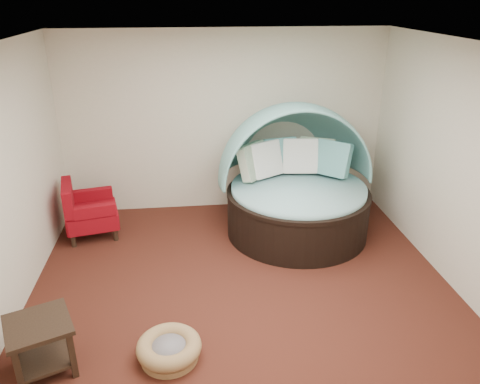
{
  "coord_description": "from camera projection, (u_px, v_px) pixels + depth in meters",
  "views": [
    {
      "loc": [
        -0.58,
        -4.57,
        3.27
      ],
      "look_at": [
        0.02,
        0.6,
        1.03
      ],
      "focal_mm": 35.0,
      "sensor_mm": 36.0,
      "label": 1
    }
  ],
  "objects": [
    {
      "name": "floor",
      "position": [
        244.0,
        292.0,
        5.52
      ],
      "size": [
        5.0,
        5.0,
        0.0
      ],
      "primitive_type": "plane",
      "color": "#4D2116",
      "rests_on": "ground"
    },
    {
      "name": "wall_back",
      "position": [
        224.0,
        122.0,
        7.25
      ],
      "size": [
        5.0,
        0.0,
        5.0
      ],
      "primitive_type": "plane",
      "rotation": [
        1.57,
        0.0,
        0.0
      ],
      "color": "beige",
      "rests_on": "floor"
    },
    {
      "name": "wall_front",
      "position": [
        298.0,
        345.0,
        2.69
      ],
      "size": [
        5.0,
        0.0,
        5.0
      ],
      "primitive_type": "plane",
      "rotation": [
        -1.57,
        0.0,
        0.0
      ],
      "color": "beige",
      "rests_on": "floor"
    },
    {
      "name": "wall_right",
      "position": [
        466.0,
        173.0,
        5.24
      ],
      "size": [
        0.0,
        5.0,
        5.0
      ],
      "primitive_type": "plane",
      "rotation": [
        1.57,
        0.0,
        -1.57
      ],
      "color": "beige",
      "rests_on": "floor"
    },
    {
      "name": "ceiling",
      "position": [
        245.0,
        46.0,
        4.42
      ],
      "size": [
        5.0,
        5.0,
        0.0
      ],
      "primitive_type": "plane",
      "rotation": [
        3.14,
        0.0,
        0.0
      ],
      "color": "white",
      "rests_on": "wall_back"
    },
    {
      "name": "canopy_daybed",
      "position": [
        297.0,
        174.0,
        6.67
      ],
      "size": [
        2.26,
        2.13,
        1.87
      ],
      "rotation": [
        0.0,
        0.0,
        0.05
      ],
      "color": "black",
      "rests_on": "floor"
    },
    {
      "name": "pet_basket",
      "position": [
        169.0,
        349.0,
        4.49
      ],
      "size": [
        0.81,
        0.81,
        0.22
      ],
      "rotation": [
        0.0,
        0.0,
        0.36
      ],
      "color": "brown",
      "rests_on": "floor"
    },
    {
      "name": "red_armchair",
      "position": [
        87.0,
        211.0,
        6.68
      ],
      "size": [
        0.85,
        0.85,
        0.84
      ],
      "rotation": [
        0.0,
        0.0,
        0.21
      ],
      "color": "black",
      "rests_on": "floor"
    },
    {
      "name": "side_table",
      "position": [
        41.0,
        340.0,
        4.27
      ],
      "size": [
        0.73,
        0.73,
        0.54
      ],
      "rotation": [
        0.0,
        0.0,
        0.4
      ],
      "color": "black",
      "rests_on": "floor"
    }
  ]
}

